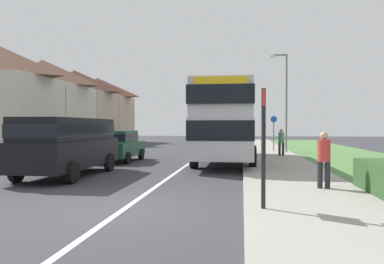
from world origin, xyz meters
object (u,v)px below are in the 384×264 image
at_px(double_decker_bus, 226,120).
at_px(cycle_route_sign, 274,132).
at_px(pedestrian_walking_away, 281,141).
at_px(parked_van_black, 68,142).
at_px(parked_car_dark_green, 118,145).
at_px(bus_stop_sign, 263,140).
at_px(pedestrian_at_stop, 324,157).
at_px(street_lamp_mid, 285,96).

relative_size(double_decker_bus, cycle_route_sign, 4.05).
bearing_deg(pedestrian_walking_away, parked_van_black, -133.10).
xyz_separation_m(double_decker_bus, parked_car_dark_green, (-5.50, -0.43, -1.26)).
xyz_separation_m(parked_van_black, bus_stop_sign, (6.71, -4.93, 0.28)).
relative_size(parked_car_dark_green, pedestrian_at_stop, 2.36).
bearing_deg(parked_car_dark_green, bus_stop_sign, -57.18).
bearing_deg(parked_car_dark_green, cycle_route_sign, 43.59).
distance_m(parked_car_dark_green, pedestrian_walking_away, 9.26).
bearing_deg(double_decker_bus, parked_van_black, -132.54).
relative_size(double_decker_bus, pedestrian_at_stop, 6.10).
distance_m(double_decker_bus, bus_stop_sign, 10.97).
bearing_deg(pedestrian_walking_away, street_lamp_mid, 80.62).
bearing_deg(parked_van_black, bus_stop_sign, -36.32).
bearing_deg(parked_van_black, double_decker_bus, 47.46).
bearing_deg(pedestrian_at_stop, bus_stop_sign, -123.06).
bearing_deg(street_lamp_mid, parked_van_black, -126.29).
distance_m(parked_car_dark_green, cycle_route_sign, 11.72).
bearing_deg(bus_stop_sign, pedestrian_at_stop, 56.94).
bearing_deg(parked_car_dark_green, pedestrian_at_stop, -42.18).
relative_size(pedestrian_walking_away, cycle_route_sign, 0.66).
xyz_separation_m(double_decker_bus, bus_stop_sign, (1.24, -10.88, -0.60)).
bearing_deg(double_decker_bus, street_lamp_mid, 60.63).
bearing_deg(pedestrian_walking_away, double_decker_bus, -134.13).
bearing_deg(pedestrian_at_stop, pedestrian_walking_away, 89.90).
bearing_deg(parked_car_dark_green, street_lamp_mid, 36.75).
height_order(parked_van_black, cycle_route_sign, cycle_route_sign).
height_order(cycle_route_sign, street_lamp_mid, street_lamp_mid).
distance_m(double_decker_bus, pedestrian_walking_away, 4.52).
bearing_deg(bus_stop_sign, parked_car_dark_green, 122.82).
bearing_deg(street_lamp_mid, parked_car_dark_green, -143.25).
xyz_separation_m(parked_car_dark_green, street_lamp_mid, (9.07, 6.78, 2.93)).
height_order(double_decker_bus, parked_van_black, double_decker_bus).
bearing_deg(bus_stop_sign, parked_van_black, 143.68).
relative_size(pedestrian_walking_away, street_lamp_mid, 0.26).
relative_size(double_decker_bus, parked_car_dark_green, 2.59).
distance_m(parked_van_black, street_lamp_mid, 15.47).
xyz_separation_m(parked_car_dark_green, pedestrian_at_stop, (8.52, -7.72, 0.10)).
bearing_deg(double_decker_bus, pedestrian_walking_away, 45.87).
height_order(parked_van_black, pedestrian_at_stop, parked_van_black).
height_order(double_decker_bus, street_lamp_mid, street_lamp_mid).
bearing_deg(street_lamp_mid, bus_stop_sign, -97.70).
relative_size(parked_van_black, cycle_route_sign, 2.10).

